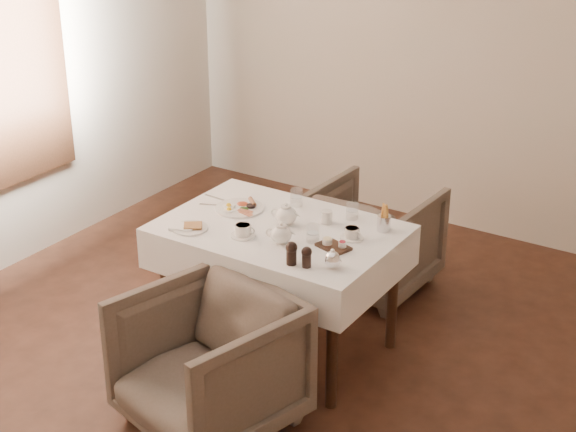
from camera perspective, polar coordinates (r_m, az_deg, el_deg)
The scene contains 20 objects.
table at distance 4.85m, azimuth -0.57°, elevation -1.98°, with size 1.28×0.88×0.75m.
armchair_near at distance 4.39m, azimuth -5.18°, elevation -9.48°, with size 0.75×0.77×0.70m, color #51463B.
armchair_far at distance 5.66m, azimuth 5.45°, elevation -1.45°, with size 0.72×0.74×0.68m, color #51463B.
breakfast_plate at distance 5.03m, azimuth -3.10°, elevation 0.56°, with size 0.28×0.28×0.03m.
side_plate at distance 4.80m, azimuth -6.44°, elevation -0.74°, with size 0.21×0.19×0.02m.
teapot_centre at distance 4.80m, azimuth -0.13°, elevation 0.15°, with size 0.16×0.13×0.13m, color white, non-canonical shape.
teapot_front at distance 4.59m, azimuth -0.44°, elevation -1.10°, with size 0.15×0.12×0.12m, color white, non-canonical shape.
creamer at distance 4.83m, azimuth 2.52°, elevation -0.05°, with size 0.06×0.06×0.07m, color white.
teacup_near at distance 4.69m, azimuth -2.93°, elevation -0.97°, with size 0.13×0.13×0.07m.
teacup_far at distance 4.67m, azimuth 4.15°, elevation -1.14°, with size 0.13×0.13×0.06m.
glass_left at distance 5.05m, azimuth 0.55°, elevation 1.21°, with size 0.07×0.07×0.10m, color silver.
glass_mid at distance 4.61m, azimuth 1.62°, elevation -1.13°, with size 0.07×0.07×0.10m, color silver.
glass_right at distance 4.89m, azimuth 4.18°, elevation 0.34°, with size 0.07×0.07×0.10m, color silver.
condiment_board at distance 4.56m, azimuth 2.95°, elevation -1.91°, with size 0.19×0.15×0.04m.
pepper_mill_left at distance 4.37m, azimuth 0.22°, elevation -2.41°, with size 0.06×0.06×0.12m, color black, non-canonical shape.
pepper_mill_right at distance 4.35m, azimuth 1.21°, elevation -2.66°, with size 0.05×0.05×0.11m, color black, non-canonical shape.
silver_pot at distance 4.35m, azimuth 2.88°, elevation -2.74°, with size 0.10×0.08×0.11m, color white, non-canonical shape.
fries_cup at distance 4.76m, azimuth 6.23°, elevation -0.19°, with size 0.07×0.07×0.16m.
cutlery_fork at distance 5.17m, azimuth -4.59°, elevation 1.14°, with size 0.02×0.19×0.00m, color silver.
cutlery_knife at distance 5.08m, azimuth -4.68°, elevation 0.70°, with size 0.02×0.20×0.00m, color silver.
Camera 1 is at (2.25, -3.25, 2.77)m, focal length 55.00 mm.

